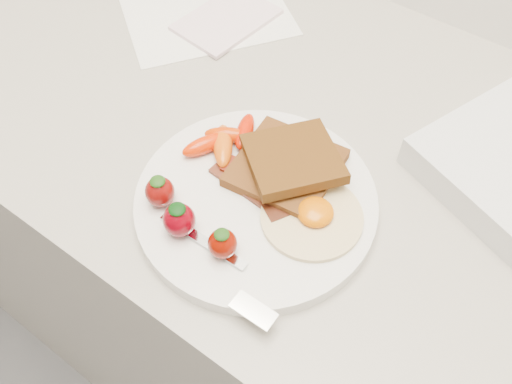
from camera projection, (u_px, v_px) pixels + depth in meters
The scene contains 11 objects.
counter at pixel (307, 304), 1.06m from camera, with size 2.00×0.60×0.90m, color gray.
plate at pixel (256, 202), 0.64m from camera, with size 0.27×0.27×0.02m, color white.
toast_lower at pixel (286, 168), 0.65m from camera, with size 0.11×0.11×0.01m, color #3A200E.
toast_upper at pixel (293, 159), 0.64m from camera, with size 0.10×0.10×0.01m, color #331A08.
fried_egg at pixel (313, 216), 0.61m from camera, with size 0.11×0.11×0.02m.
bacon_strips at pixel (257, 184), 0.64m from camera, with size 0.11×0.07×0.01m.
baby_carrots at pixel (225, 140), 0.67m from camera, with size 0.07×0.10×0.02m.
strawberries at pixel (184, 216), 0.59m from camera, with size 0.13×0.05×0.04m.
fork at pixel (225, 271), 0.57m from camera, with size 0.17×0.05×0.00m.
paper_sheet at pixel (207, 15), 0.85m from camera, with size 0.18×0.24×0.00m, color white.
notepad at pixel (227, 20), 0.84m from camera, with size 0.10×0.14×0.01m, color silver.
Camera 1 is at (0.20, 1.27, 1.43)m, focal length 40.00 mm.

